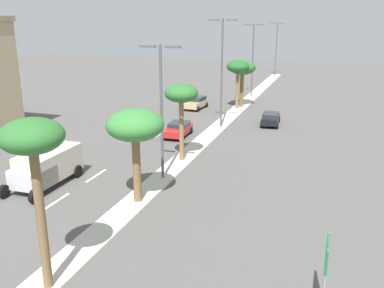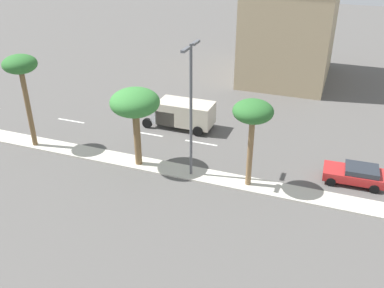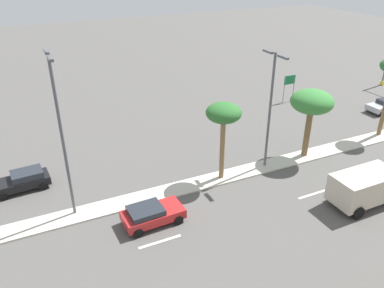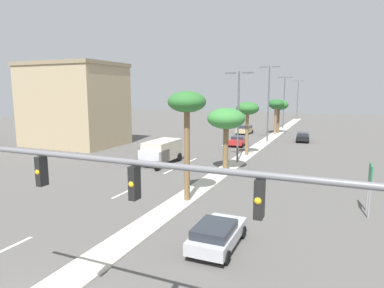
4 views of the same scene
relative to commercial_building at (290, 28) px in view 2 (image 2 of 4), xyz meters
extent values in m
plane|color=#565451|center=(24.34, 3.76, -5.70)|extent=(160.00, 160.00, 0.00)
cube|color=silver|center=(19.50, -16.51, -5.69)|extent=(0.20, 2.80, 0.01)
cube|color=silver|center=(19.50, -8.68, -5.69)|extent=(0.20, 2.80, 0.01)
cube|color=silver|center=(19.50, -3.79, -5.69)|extent=(0.20, 2.80, 0.01)
cube|color=silver|center=(19.50, 8.40, -5.69)|extent=(0.20, 2.80, 0.01)
cube|color=tan|center=(0.00, 0.00, -0.26)|extent=(12.65, 9.27, 10.87)
cylinder|color=brown|center=(24.69, -16.35, -2.42)|extent=(0.40, 0.40, 6.32)
ellipsoid|color=#2D6B2D|center=(24.69, -16.35, 1.19)|extent=(2.56, 2.56, 1.41)
cylinder|color=brown|center=(24.48, -7.02, -3.42)|extent=(0.51, 0.51, 4.33)
ellipsoid|color=#387F38|center=(24.48, -7.02, -0.63)|extent=(3.54, 3.54, 1.94)
cylinder|color=olive|center=(24.38, 1.35, -3.08)|extent=(0.38, 0.38, 5.01)
ellipsoid|color=#2D6B2D|center=(24.38, 1.35, -0.11)|extent=(2.64, 2.64, 1.45)
cylinder|color=#515459|center=(24.45, -2.84, -0.86)|extent=(0.20, 0.20, 9.43)
cube|color=#515459|center=(23.55, -2.84, 3.70)|extent=(1.10, 0.24, 0.16)
cube|color=#515459|center=(25.35, -2.84, 3.70)|extent=(1.10, 0.24, 0.16)
cube|color=red|center=(21.47, 8.11, -5.07)|extent=(2.09, 4.07, 0.62)
cube|color=#262B33|center=(21.45, 8.61, -4.57)|extent=(1.83, 2.26, 0.37)
cylinder|color=black|center=(22.45, 6.74, -5.38)|extent=(0.24, 0.65, 0.64)
cylinder|color=black|center=(20.60, 6.68, -5.38)|extent=(0.24, 0.65, 0.64)
cylinder|color=black|center=(22.34, 9.54, -5.38)|extent=(0.24, 0.65, 0.64)
cylinder|color=black|center=(20.50, 9.48, -5.38)|extent=(0.24, 0.65, 0.64)
cube|color=silver|center=(17.18, -7.80, -4.60)|extent=(2.38, 2.27, 1.29)
cube|color=beige|center=(17.18, -6.03, -4.27)|extent=(2.38, 4.82, 1.96)
cylinder|color=black|center=(18.37, -9.26, -5.25)|extent=(0.28, 0.90, 0.90)
cylinder|color=black|center=(15.99, -9.26, -5.25)|extent=(0.28, 0.90, 0.90)
cylinder|color=black|center=(18.37, -4.47, -5.25)|extent=(0.28, 0.90, 0.90)
cylinder|color=black|center=(15.99, -4.47, -5.25)|extent=(0.28, 0.90, 0.90)
camera|label=1|loc=(35.66, -29.30, 5.65)|focal=39.59mm
camera|label=2|loc=(48.78, 6.25, 10.45)|focal=39.37mm
camera|label=3|loc=(1.91, 14.52, 10.56)|focal=35.99mm
camera|label=4|loc=(33.85, -36.66, 1.93)|focal=31.26mm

